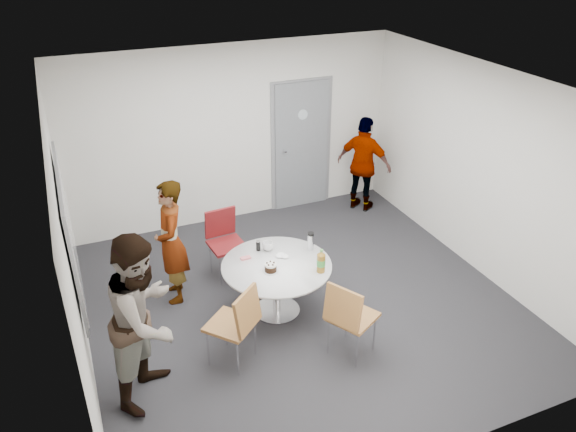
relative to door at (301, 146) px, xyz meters
name	(u,v)px	position (x,y,z in m)	size (l,w,h in m)	color
floor	(301,302)	(-1.10, -2.48, -1.03)	(5.00, 5.00, 0.00)	black
ceiling	(304,87)	(-1.10, -2.48, 1.67)	(5.00, 5.00, 0.00)	silver
wall_back	(234,135)	(-1.10, 0.02, 0.32)	(5.00, 5.00, 0.00)	silver
wall_left	(69,250)	(-3.60, -2.48, 0.32)	(5.00, 5.00, 0.00)	silver
wall_right	(480,171)	(1.40, -2.48, 0.32)	(5.00, 5.00, 0.00)	silver
wall_front	(435,341)	(-1.10, -4.98, 0.32)	(5.00, 5.00, 0.00)	silver
door	(301,146)	(0.00, 0.00, 0.00)	(1.02, 0.17, 2.12)	slate
whiteboard	(69,231)	(-3.56, -2.28, 0.42)	(0.04, 1.90, 1.25)	gray
table	(279,271)	(-1.41, -2.54, -0.45)	(1.28, 1.28, 0.96)	white
chair_near_left	(238,320)	(-2.13, -3.21, -0.45)	(0.65, 0.65, 0.94)	#93572D
chair_near_right	(348,314)	(-1.04, -3.56, -0.46)	(0.63, 0.61, 0.93)	#93572D
chair_far	(224,236)	(-1.75, -1.48, -0.47)	(0.47, 0.51, 0.91)	maroon
person_main	(171,242)	(-2.49, -1.76, -0.24)	(0.57, 0.38, 1.57)	#A5C6EA
person_left	(145,318)	(-3.05, -3.23, -0.13)	(0.87, 0.68, 1.79)	white
person_right	(364,165)	(0.85, -0.53, -0.25)	(0.90, 0.38, 1.54)	black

